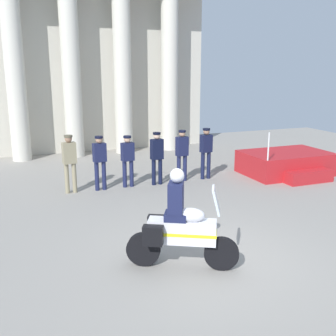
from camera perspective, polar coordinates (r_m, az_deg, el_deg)
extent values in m
plane|color=gray|center=(8.12, 5.96, -12.64)|extent=(28.00, 28.00, 0.00)
cube|color=beige|center=(18.35, -10.63, 14.92)|extent=(10.25, 0.30, 8.05)
cylinder|color=beige|center=(17.04, -20.75, 12.22)|extent=(0.75, 0.75, 6.76)
cylinder|color=beige|center=(17.21, -13.47, 12.73)|extent=(0.75, 0.75, 6.76)
cylinder|color=beige|center=(17.64, -6.42, 13.03)|extent=(0.75, 0.75, 6.76)
cylinder|color=beige|center=(18.31, 0.21, 13.14)|extent=(0.75, 0.75, 6.76)
cube|color=#B21E23|center=(14.78, 16.22, 0.71)|extent=(2.95, 1.96, 0.78)
cube|color=#B21E23|center=(13.91, 19.22, -1.16)|extent=(1.62, 0.50, 0.39)
cylinder|color=silver|center=(13.09, 13.98, 2.95)|extent=(0.05, 0.05, 0.90)
cylinder|color=gray|center=(12.31, -14.06, -1.45)|extent=(0.13, 0.13, 0.90)
cylinder|color=gray|center=(12.33, -13.05, -1.36)|extent=(0.13, 0.13, 0.90)
cube|color=gray|center=(12.15, -13.76, 2.06)|extent=(0.41, 0.27, 0.62)
sphere|color=#997056|center=(12.07, -13.87, 4.00)|extent=(0.21, 0.21, 0.21)
cylinder|color=brown|center=(12.06, -13.89, 4.37)|extent=(0.24, 0.24, 0.06)
cylinder|color=#191E42|center=(12.41, -9.99, -1.15)|extent=(0.13, 0.13, 0.89)
cylinder|color=#191E42|center=(12.45, -9.00, -1.06)|extent=(0.13, 0.13, 0.89)
cube|color=#191E42|center=(12.27, -9.63, 2.16)|extent=(0.41, 0.27, 0.56)
sphere|color=tan|center=(12.19, -9.70, 3.94)|extent=(0.21, 0.21, 0.21)
cylinder|color=black|center=(12.18, -9.72, 4.30)|extent=(0.24, 0.24, 0.06)
cylinder|color=#191E42|center=(12.63, -6.12, -0.86)|extent=(0.13, 0.13, 0.84)
cylinder|color=#191E42|center=(12.68, -5.17, -0.77)|extent=(0.13, 0.13, 0.84)
cube|color=#191E42|center=(12.50, -5.72, 2.30)|extent=(0.41, 0.27, 0.56)
sphere|color=tan|center=(12.42, -5.76, 4.04)|extent=(0.21, 0.21, 0.21)
cylinder|color=black|center=(12.41, -5.77, 4.40)|extent=(0.24, 0.24, 0.06)
cylinder|color=black|center=(12.81, -2.02, -0.59)|extent=(0.13, 0.13, 0.83)
cylinder|color=black|center=(12.89, -1.10, -0.50)|extent=(0.13, 0.13, 0.83)
cube|color=black|center=(12.69, -1.58, 2.66)|extent=(0.41, 0.27, 0.64)
sphere|color=beige|center=(12.61, -1.59, 4.55)|extent=(0.21, 0.21, 0.21)
cylinder|color=black|center=(12.60, -1.60, 4.90)|extent=(0.24, 0.24, 0.06)
cylinder|color=#191E42|center=(13.22, 1.52, -0.08)|extent=(0.13, 0.13, 0.85)
cylinder|color=#191E42|center=(13.31, 2.40, 0.00)|extent=(0.13, 0.13, 0.85)
cube|color=#191E42|center=(13.11, 1.99, 3.08)|extent=(0.41, 0.27, 0.62)
sphere|color=tan|center=(13.03, 2.00, 4.87)|extent=(0.21, 0.21, 0.21)
cylinder|color=black|center=(13.02, 2.01, 5.21)|extent=(0.24, 0.24, 0.06)
cylinder|color=#141938|center=(13.53, 4.91, 0.33)|extent=(0.13, 0.13, 0.91)
cylinder|color=#141938|center=(13.63, 5.74, 0.41)|extent=(0.13, 0.13, 0.91)
cube|color=#141938|center=(13.43, 5.40, 3.46)|extent=(0.41, 0.27, 0.58)
sphere|color=#997056|center=(13.36, 5.44, 5.12)|extent=(0.21, 0.21, 0.21)
cylinder|color=black|center=(13.35, 5.45, 5.46)|extent=(0.24, 0.24, 0.06)
cylinder|color=black|center=(7.61, 7.54, -11.88)|extent=(0.61, 0.39, 0.64)
cylinder|color=black|center=(7.73, -3.48, -11.36)|extent=(0.63, 0.43, 0.64)
cube|color=silver|center=(7.47, 2.01, -8.90)|extent=(1.24, 0.87, 0.44)
ellipsoid|color=silver|center=(7.35, 3.20, -6.65)|extent=(0.61, 0.53, 0.26)
cube|color=yellow|center=(7.48, 2.01, -9.04)|extent=(1.26, 0.89, 0.06)
cube|color=silver|center=(7.23, 6.81, -4.54)|extent=(0.33, 0.43, 0.47)
cube|color=black|center=(7.77, -1.52, -7.99)|extent=(0.40, 0.33, 0.36)
cube|color=black|center=(7.30, -2.15, -9.49)|extent=(0.40, 0.33, 0.36)
cube|color=#191E42|center=(7.38, 1.09, -6.78)|extent=(0.51, 0.49, 0.14)
cube|color=#191E42|center=(7.26, 1.11, -4.20)|extent=(0.40, 0.44, 0.56)
sphere|color=silver|center=(7.14, 1.28, -1.08)|extent=(0.26, 0.26, 0.26)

